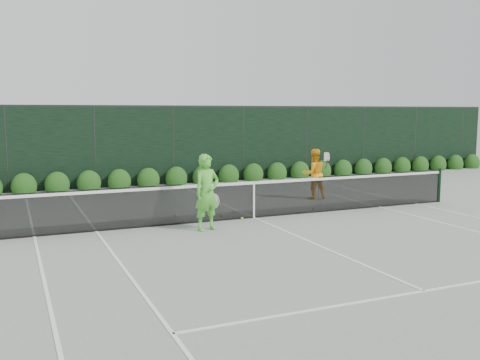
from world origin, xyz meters
name	(u,v)px	position (x,y,z in m)	size (l,w,h in m)	color
ground	(254,218)	(0.00, 0.00, 0.00)	(80.00, 80.00, 0.00)	gray
tennis_net	(253,198)	(-0.02, 0.00, 0.53)	(12.90, 0.10, 1.07)	black
player_woman	(207,192)	(-1.64, -0.89, 0.91)	(0.76, 0.60, 1.83)	#54C339
player_man	(314,174)	(3.12, 2.09, 0.81)	(0.94, 0.73, 1.63)	#FFAA15
court_lines	(254,218)	(0.00, 0.00, 0.01)	(11.03, 23.83, 0.01)	white
windscreen_fence	(307,172)	(0.00, -2.71, 1.51)	(32.00, 21.07, 3.06)	black
hedge_row	(176,179)	(0.00, 7.15, 0.23)	(31.66, 0.65, 0.94)	#143C10
tennis_balls	(235,213)	(-0.30, 0.61, 0.03)	(4.03, 1.28, 0.07)	yellow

